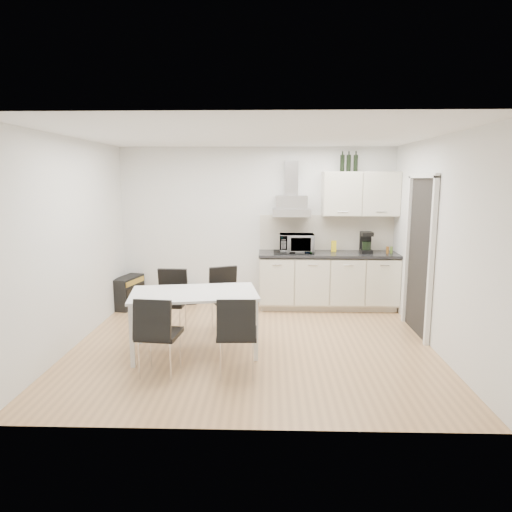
{
  "coord_description": "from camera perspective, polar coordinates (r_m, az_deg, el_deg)",
  "views": [
    {
      "loc": [
        0.2,
        -5.54,
        2.1
      ],
      "look_at": [
        0.03,
        0.29,
        1.1
      ],
      "focal_mm": 32.0,
      "sensor_mm": 36.0,
      "label": 1
    }
  ],
  "objects": [
    {
      "name": "ceiling",
      "position": [
        5.57,
        -0.44,
        14.88
      ],
      "size": [
        4.5,
        4.5,
        0.0
      ],
      "primitive_type": "plane",
      "color": "white",
      "rests_on": "wall_back"
    },
    {
      "name": "chair_far_right",
      "position": [
        6.32,
        -3.6,
        -5.53
      ],
      "size": [
        0.6,
        0.63,
        0.88
      ],
      "primitive_type": null,
      "rotation": [
        0.0,
        0.0,
        3.55
      ],
      "color": "black",
      "rests_on": "ground"
    },
    {
      "name": "floor_speaker",
      "position": [
        7.81,
        -8.26,
        -4.78
      ],
      "size": [
        0.23,
        0.22,
        0.32
      ],
      "primitive_type": "cube",
      "rotation": [
        0.0,
        0.0,
        0.28
      ],
      "color": "black",
      "rests_on": "ground"
    },
    {
      "name": "wall_left",
      "position": [
        6.11,
        -22.0,
        1.5
      ],
      "size": [
        0.1,
        4.0,
        2.6
      ],
      "primitive_type": "cube",
      "color": "silver",
      "rests_on": "ground"
    },
    {
      "name": "wall_right",
      "position": [
        5.96,
        21.74,
        1.32
      ],
      "size": [
        0.1,
        4.0,
        2.6
      ],
      "primitive_type": "cube",
      "color": "silver",
      "rests_on": "ground"
    },
    {
      "name": "kitchenette",
      "position": [
        7.45,
        9.24,
        -0.22
      ],
      "size": [
        2.22,
        0.64,
        2.52
      ],
      "color": "beige",
      "rests_on": "ground"
    },
    {
      "name": "doorway",
      "position": [
        6.5,
        19.64,
        -0.14
      ],
      "size": [
        0.08,
        1.04,
        2.1
      ],
      "primitive_type": "cube",
      "color": "white",
      "rests_on": "ground"
    },
    {
      "name": "wall_front",
      "position": [
        3.64,
        -1.58,
        -2.97
      ],
      "size": [
        4.5,
        0.1,
        2.6
      ],
      "primitive_type": "cube",
      "color": "silver",
      "rests_on": "ground"
    },
    {
      "name": "wall_back",
      "position": [
        7.59,
        0.14,
        3.67
      ],
      "size": [
        4.5,
        0.1,
        2.6
      ],
      "primitive_type": "cube",
      "color": "silver",
      "rests_on": "ground"
    },
    {
      "name": "chair_far_left",
      "position": [
        6.25,
        -10.71,
        -5.84
      ],
      "size": [
        0.46,
        0.52,
        0.88
      ],
      "primitive_type": null,
      "rotation": [
        0.0,
        0.0,
        3.1
      ],
      "color": "black",
      "rests_on": "ground"
    },
    {
      "name": "chair_near_left",
      "position": [
        5.06,
        -11.97,
        -9.64
      ],
      "size": [
        0.49,
        0.54,
        0.88
      ],
      "primitive_type": null,
      "rotation": [
        0.0,
        0.0,
        -0.1
      ],
      "color": "black",
      "rests_on": "ground"
    },
    {
      "name": "dining_table",
      "position": [
        5.55,
        -7.74,
        -5.22
      ],
      "size": [
        1.62,
        1.09,
        0.75
      ],
      "rotation": [
        0.0,
        0.0,
        0.17
      ],
      "color": "white",
      "rests_on": "ground"
    },
    {
      "name": "guitar_amp",
      "position": [
        7.77,
        -15.66,
        -4.36
      ],
      "size": [
        0.4,
        0.66,
        0.51
      ],
      "rotation": [
        0.0,
        0.0,
        -0.24
      ],
      "color": "black",
      "rests_on": "ground"
    },
    {
      "name": "chair_near_right",
      "position": [
        4.96,
        -2.38,
        -9.82
      ],
      "size": [
        0.46,
        0.51,
        0.88
      ],
      "primitive_type": null,
      "rotation": [
        0.0,
        0.0,
        0.03
      ],
      "color": "black",
      "rests_on": "ground"
    },
    {
      "name": "ground",
      "position": [
        5.93,
        -0.4,
        -11.01
      ],
      "size": [
        4.5,
        4.5,
        0.0
      ],
      "primitive_type": "plane",
      "color": "tan",
      "rests_on": "ground"
    }
  ]
}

